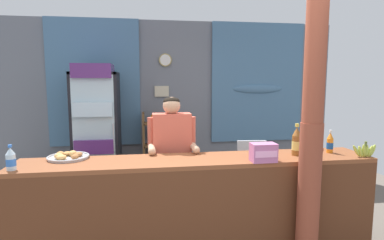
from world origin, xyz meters
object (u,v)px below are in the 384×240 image
soda_bottle_iced_tea (296,142)px  drink_fridge (97,125)px  soda_bottle_water (11,159)px  plastic_lawn_chair (249,163)px  stall_counter (200,200)px  snack_box_wafer (263,152)px  timber_post (312,129)px  soda_bottle_orange_soda (330,143)px  banana_bunch (365,151)px  bottle_shelf_rack (157,147)px  pastry_tray (68,156)px  shopkeeper (172,149)px

soda_bottle_iced_tea → drink_fridge: bearing=139.8°
soda_bottle_water → plastic_lawn_chair: bearing=31.4°
stall_counter → snack_box_wafer: 0.74m
timber_post → soda_bottle_water: timber_post is taller
soda_bottle_orange_soda → stall_counter: bearing=-173.8°
plastic_lawn_chair → banana_bunch: bearing=-69.6°
bottle_shelf_rack → snack_box_wafer: (0.89, -2.34, 0.42)m
stall_counter → snack_box_wafer: snack_box_wafer is taller
soda_bottle_water → pastry_tray: (0.38, 0.33, -0.07)m
plastic_lawn_chair → shopkeeper: size_ratio=0.56×
timber_post → snack_box_wafer: timber_post is taller
bottle_shelf_rack → soda_bottle_orange_soda: bottle_shelf_rack is taller
soda_bottle_orange_soda → soda_bottle_iced_tea: bearing=-172.5°
soda_bottle_iced_tea → pastry_tray: 2.25m
bottle_shelf_rack → snack_box_wafer: 2.54m
drink_fridge → snack_box_wafer: size_ratio=8.48×
drink_fridge → soda_bottle_water: bearing=-101.1°
shopkeeper → pastry_tray: 1.06m
stall_counter → snack_box_wafer: (0.57, -0.09, 0.46)m
banana_bunch → pastry_tray: bearing=172.9°
bottle_shelf_rack → snack_box_wafer: bottle_shelf_rack is taller
snack_box_wafer → pastry_tray: bearing=168.2°
stall_counter → shopkeeper: bearing=110.6°
stall_counter → bottle_shelf_rack: bearing=98.0°
pastry_tray → banana_bunch: bearing=-7.1°
soda_bottle_orange_soda → banana_bunch: soda_bottle_orange_soda is taller
stall_counter → soda_bottle_orange_soda: 1.48m
plastic_lawn_chair → pastry_tray: pastry_tray is taller
stall_counter → pastry_tray: bearing=166.8°
soda_bottle_orange_soda → snack_box_wafer: 0.86m
timber_post → pastry_tray: timber_post is taller
stall_counter → plastic_lawn_chair: bearing=56.9°
drink_fridge → banana_bunch: (2.86, -2.04, -0.04)m
soda_bottle_iced_tea → timber_post: bearing=-97.4°
soda_bottle_iced_tea → bottle_shelf_rack: bearing=121.3°
timber_post → drink_fridge: timber_post is taller
shopkeeper → soda_bottle_water: (-1.40, -0.62, 0.09)m
snack_box_wafer → pastry_tray: snack_box_wafer is taller
soda_bottle_water → banana_bunch: size_ratio=0.79×
bottle_shelf_rack → banana_bunch: (1.95, -2.31, 0.40)m
plastic_lawn_chair → soda_bottle_iced_tea: 1.60m
stall_counter → drink_fridge: drink_fridge is taller
drink_fridge → pastry_tray: bearing=-90.7°
shopkeeper → soda_bottle_iced_tea: 1.31m
timber_post → bottle_shelf_rack: bearing=116.8°
soda_bottle_water → banana_bunch: soda_bottle_water is taller
soda_bottle_iced_tea → stall_counter: bearing=-174.3°
soda_bottle_water → stall_counter: bearing=1.4°
drink_fridge → soda_bottle_water: drink_fridge is taller
timber_post → shopkeeper: (-1.16, 0.83, -0.32)m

